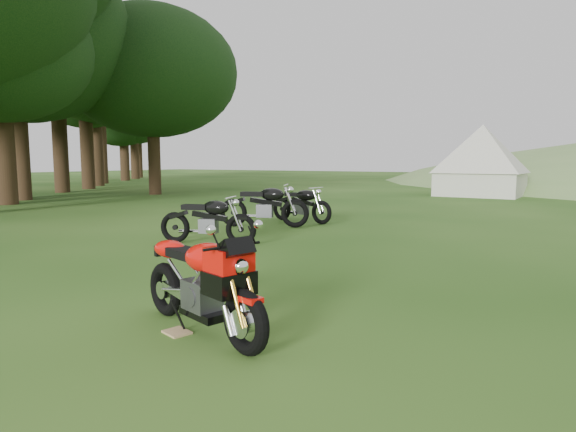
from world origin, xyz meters
The scene contains 8 objects.
ground centered at (0.00, 0.00, 0.00)m, with size 120.00×120.00×0.00m, color #173E0D.
treeline centered at (-20.00, 15.00, 0.00)m, with size 28.00×32.00×14.00m, color black, non-canonical shape.
sport_motorcycle centered at (0.00, -1.59, 0.54)m, with size 1.78×0.45×1.07m, color red, non-canonical shape.
plywood_board centered at (-0.18, -1.72, 0.01)m, with size 0.24×0.19×0.02m, color tan.
vintage_moto_b centered at (-3.04, 2.01, 0.48)m, with size 1.83×0.42×0.96m, color black, non-canonical shape.
vintage_moto_c centered at (-3.45, 4.47, 0.54)m, with size 2.05×0.48×1.08m, color black, non-canonical shape.
vintage_moto_d centered at (-3.16, 5.71, 0.48)m, with size 1.84×0.43×0.97m, color black, non-canonical shape.
tent_left centered at (-0.99, 18.05, 1.46)m, with size 3.38×3.38×2.93m, color beige, non-canonical shape.
Camera 1 is at (2.88, -4.78, 1.56)m, focal length 30.00 mm.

